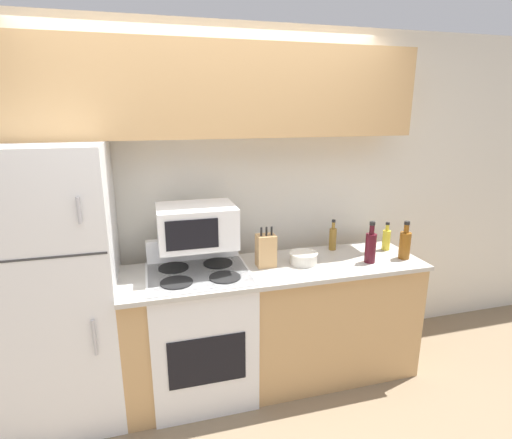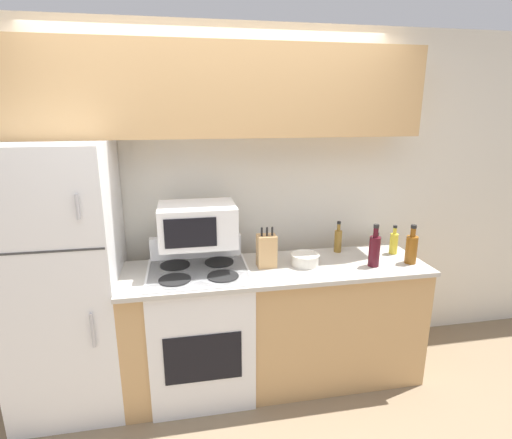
# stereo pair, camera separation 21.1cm
# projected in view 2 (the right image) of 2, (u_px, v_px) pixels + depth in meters

# --- Properties ---
(ground_plane) EXTENTS (12.00, 12.00, 0.00)m
(ground_plane) POSITION_uv_depth(u_px,v_px,m) (234.00, 411.00, 2.69)
(ground_plane) COLOR #7F6B51
(wall_back) EXTENTS (8.00, 0.05, 2.55)m
(wall_back) POSITION_uv_depth(u_px,v_px,m) (219.00, 202.00, 3.05)
(wall_back) COLOR silver
(wall_back) RESTS_ON ground_plane
(lower_cabinets) EXTENTS (2.10, 0.61, 0.91)m
(lower_cabinets) POSITION_uv_depth(u_px,v_px,m) (276.00, 324.00, 2.90)
(lower_cabinets) COLOR tan
(lower_cabinets) RESTS_ON ground_plane
(refrigerator) EXTENTS (0.69, 0.74, 1.78)m
(refrigerator) POSITION_uv_depth(u_px,v_px,m) (65.00, 280.00, 2.60)
(refrigerator) COLOR white
(refrigerator) RESTS_ON ground_plane
(upper_cabinets) EXTENTS (2.80, 0.33, 0.60)m
(upper_cabinets) POSITION_uv_depth(u_px,v_px,m) (219.00, 91.00, 2.66)
(upper_cabinets) COLOR tan
(upper_cabinets) RESTS_ON refrigerator
(stove) EXTENTS (0.68, 0.59, 1.08)m
(stove) POSITION_uv_depth(u_px,v_px,m) (201.00, 330.00, 2.78)
(stove) COLOR white
(stove) RESTS_ON ground_plane
(microwave) EXTENTS (0.51, 0.39, 0.27)m
(microwave) POSITION_uv_depth(u_px,v_px,m) (197.00, 224.00, 2.67)
(microwave) COLOR white
(microwave) RESTS_ON stove
(knife_block) EXTENTS (0.13, 0.11, 0.28)m
(knife_block) POSITION_uv_depth(u_px,v_px,m) (267.00, 251.00, 2.74)
(knife_block) COLOR tan
(knife_block) RESTS_ON lower_cabinets
(bowl) EXTENTS (0.20, 0.20, 0.08)m
(bowl) POSITION_uv_depth(u_px,v_px,m) (305.00, 259.00, 2.78)
(bowl) COLOR silver
(bowl) RESTS_ON lower_cabinets
(bottle_wine_red) EXTENTS (0.08, 0.08, 0.30)m
(bottle_wine_red) POSITION_uv_depth(u_px,v_px,m) (374.00, 250.00, 2.75)
(bottle_wine_red) COLOR #470F19
(bottle_wine_red) RESTS_ON lower_cabinets
(bottle_cooking_spray) EXTENTS (0.06, 0.06, 0.22)m
(bottle_cooking_spray) POSITION_uv_depth(u_px,v_px,m) (394.00, 243.00, 2.99)
(bottle_cooking_spray) COLOR gold
(bottle_cooking_spray) RESTS_ON lower_cabinets
(bottle_vinegar) EXTENTS (0.06, 0.06, 0.24)m
(bottle_vinegar) POSITION_uv_depth(u_px,v_px,m) (338.00, 240.00, 3.03)
(bottle_vinegar) COLOR olive
(bottle_vinegar) RESTS_ON lower_cabinets
(bottle_soy_sauce) EXTENTS (0.05, 0.05, 0.18)m
(bottle_soy_sauce) POSITION_uv_depth(u_px,v_px,m) (376.00, 247.00, 2.95)
(bottle_soy_sauce) COLOR black
(bottle_soy_sauce) RESTS_ON lower_cabinets
(bottle_whiskey) EXTENTS (0.08, 0.08, 0.28)m
(bottle_whiskey) POSITION_uv_depth(u_px,v_px,m) (411.00, 248.00, 2.80)
(bottle_whiskey) COLOR brown
(bottle_whiskey) RESTS_ON lower_cabinets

